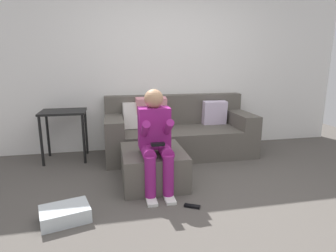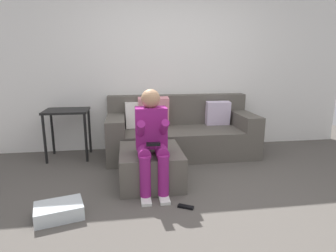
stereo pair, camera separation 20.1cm
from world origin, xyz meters
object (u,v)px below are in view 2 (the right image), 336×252
at_px(couch_sectional, 180,132).
at_px(remote_near_ottoman, 186,207).
at_px(ottoman, 151,166).
at_px(person_seated, 152,136).
at_px(side_table, 67,118).
at_px(storage_bin, 59,211).

distance_m(couch_sectional, remote_near_ottoman, 1.68).
height_order(ottoman, person_seated, person_seated).
bearing_deg(side_table, person_seated, -47.83).
bearing_deg(storage_bin, side_table, 97.22).
xyz_separation_m(person_seated, remote_near_ottoman, (0.28, -0.46, -0.58)).
bearing_deg(person_seated, storage_bin, -152.55).
distance_m(side_table, remote_near_ottoman, 2.24).
distance_m(ottoman, side_table, 1.54).
distance_m(storage_bin, side_table, 1.76).
distance_m(ottoman, remote_near_ottoman, 0.73).
distance_m(person_seated, side_table, 1.63).
xyz_separation_m(couch_sectional, storage_bin, (-1.41, -1.62, -0.26)).
height_order(storage_bin, side_table, side_table).
xyz_separation_m(storage_bin, remote_near_ottoman, (1.16, -0.00, -0.05)).
xyz_separation_m(couch_sectional, person_seated, (-0.52, -1.17, 0.27)).
bearing_deg(person_seated, side_table, 132.17).
height_order(ottoman, side_table, side_table).
relative_size(person_seated, storage_bin, 2.66).
xyz_separation_m(ottoman, person_seated, (0.00, -0.19, 0.40)).
relative_size(couch_sectional, remote_near_ottoman, 14.09).
bearing_deg(storage_bin, person_seated, 27.45).
height_order(ottoman, remote_near_ottoman, ottoman).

